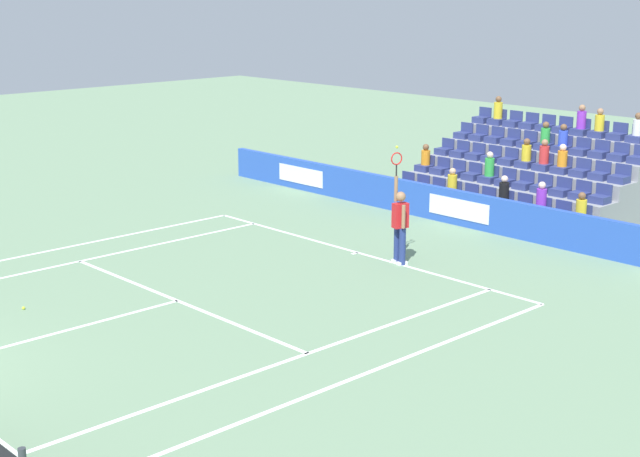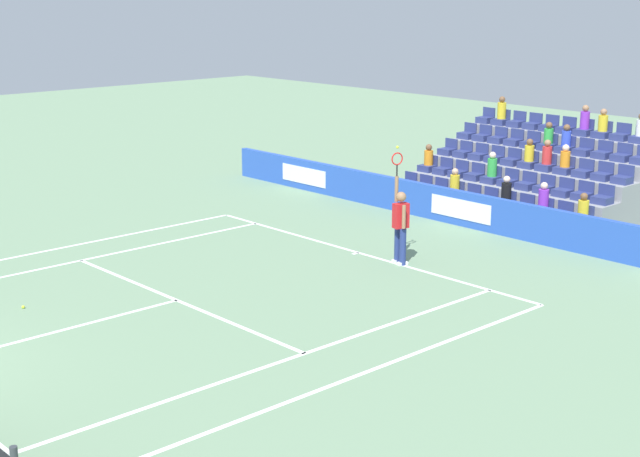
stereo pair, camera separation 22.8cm
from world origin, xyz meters
TOP-DOWN VIEW (x-y plane):
  - line_baseline at (0.00, -11.89)m, footprint 10.97×0.10m
  - line_service at (0.00, -6.40)m, footprint 8.23×0.10m
  - line_centre_service at (0.00, -3.20)m, footprint 0.10×6.40m
  - line_singles_sideline_left at (4.12, -5.95)m, footprint 0.10×11.89m
  - line_singles_sideline_right at (-4.12, -5.95)m, footprint 0.10×11.89m
  - line_doubles_sideline_left at (5.49, -5.95)m, footprint 0.10×11.89m
  - line_doubles_sideline_right at (-5.49, -5.95)m, footprint 0.10×11.89m
  - line_centre_mark at (0.00, -11.79)m, footprint 0.10×0.20m
  - sponsor_barrier at (0.00, -16.01)m, footprint 19.71×0.22m
  - tennis_player at (-1.36, -11.94)m, footprint 0.51×0.42m
  - stadium_stand at (-0.00, -19.57)m, footprint 6.82×4.75m
  - loose_tennis_ball at (1.73, -3.74)m, footprint 0.07×0.07m

SIDE VIEW (x-z plane):
  - line_baseline at x=0.00m, z-range 0.00..0.01m
  - line_service at x=0.00m, z-range 0.00..0.01m
  - line_centre_service at x=0.00m, z-range 0.00..0.01m
  - line_singles_sideline_left at x=4.12m, z-range 0.00..0.01m
  - line_singles_sideline_right at x=-4.12m, z-range 0.00..0.01m
  - line_doubles_sideline_left at x=5.49m, z-range 0.00..0.01m
  - line_doubles_sideline_right at x=-5.49m, z-range 0.00..0.01m
  - line_centre_mark at x=0.00m, z-range 0.00..0.01m
  - loose_tennis_ball at x=1.73m, z-range 0.00..0.07m
  - sponsor_barrier at x=0.00m, z-range 0.00..0.98m
  - stadium_stand at x=0.00m, z-range -0.69..2.34m
  - tennis_player at x=-1.36m, z-range -0.43..2.42m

